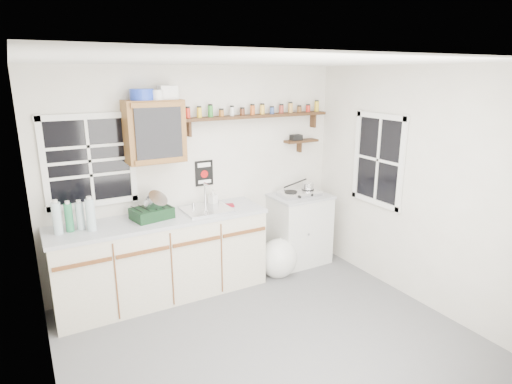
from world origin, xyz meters
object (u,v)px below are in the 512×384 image
at_px(hotplate, 299,193).
at_px(dish_rack, 153,210).
at_px(main_cabinet, 163,257).
at_px(right_cabinet, 299,228).
at_px(upper_cabinet, 155,131).
at_px(spice_shelf, 257,115).

bearing_deg(hotplate, dish_rack, -176.63).
height_order(main_cabinet, right_cabinet, main_cabinet).
distance_m(upper_cabinet, hotplate, 1.98).
relative_size(spice_shelf, dish_rack, 4.28).
xyz_separation_m(main_cabinet, dish_rack, (-0.07, 0.02, 0.55)).
bearing_deg(hotplate, upper_cabinet, 179.45).
distance_m(right_cabinet, upper_cabinet, 2.26).
bearing_deg(main_cabinet, spice_shelf, 9.23).
bearing_deg(hotplate, main_cabinet, -175.91).
distance_m(upper_cabinet, spice_shelf, 1.28).
bearing_deg(main_cabinet, hotplate, 0.17).
bearing_deg(upper_cabinet, right_cabinet, -3.76).
bearing_deg(right_cabinet, spice_shelf, 160.35).
relative_size(spice_shelf, hotplate, 3.54).
xyz_separation_m(main_cabinet, right_cabinet, (1.83, 0.03, -0.01)).
distance_m(main_cabinet, upper_cabinet, 1.37).
xyz_separation_m(main_cabinet, upper_cabinet, (0.03, 0.14, 1.36)).
distance_m(main_cabinet, hotplate, 1.87).
height_order(right_cabinet, hotplate, hotplate).
bearing_deg(spice_shelf, main_cabinet, -170.77).
height_order(upper_cabinet, dish_rack, upper_cabinet).
relative_size(right_cabinet, upper_cabinet, 1.40).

